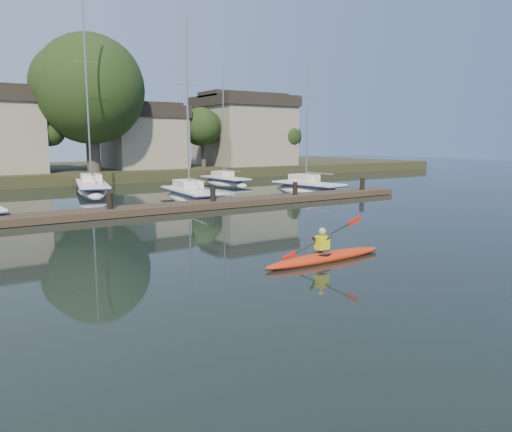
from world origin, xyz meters
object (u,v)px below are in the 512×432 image
kayak (325,255)px  sailboat_6 (92,193)px  dock (165,208)px  sailboat_3 (191,201)px  sailboat_7 (225,185)px  sailboat_4 (308,193)px

kayak → sailboat_6: (-0.24, 26.74, -0.38)m
dock → sailboat_6: (-0.30, 13.39, -0.40)m
kayak → sailboat_3: size_ratio=0.38×
sailboat_6 → sailboat_7: bearing=12.3°
sailboat_3 → sailboat_7: bearing=53.7°
sailboat_4 → sailboat_6: size_ratio=0.75×
kayak → sailboat_7: 29.24m
kayak → sailboat_7: (11.54, 26.86, -0.36)m
sailboat_3 → sailboat_7: (7.65, 8.78, 0.02)m
sailboat_4 → sailboat_6: 16.58m
kayak → dock: size_ratio=0.14×
dock → sailboat_7: 17.73m
kayak → sailboat_7: bearing=65.1°
sailboat_6 → sailboat_3: bearing=-52.7°
kayak → sailboat_6: sailboat_6 is taller
sailboat_4 → sailboat_7: 9.43m
dock → sailboat_7: sailboat_7 is taller
dock → sailboat_6: size_ratio=2.06×
kayak → sailboat_4: sailboat_4 is taller
dock → sailboat_4: 14.24m
dock → sailboat_6: sailboat_6 is taller
dock → sailboat_6: bearing=91.3°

